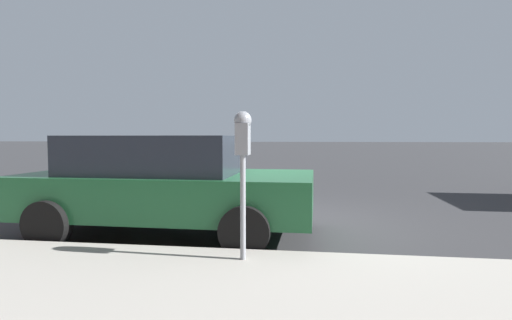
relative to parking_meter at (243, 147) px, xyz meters
The scene contains 3 objects.
ground_plane 2.94m from the parking_meter, ahead, with size 220.00×220.00×0.00m, color #333335.
parking_meter is the anchor object (origin of this frame).
car_green 2.19m from the parking_meter, 43.45° to the left, with size 2.21×4.34×1.50m.
Camera 1 is at (-6.83, -0.70, 1.48)m, focal length 28.00 mm.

